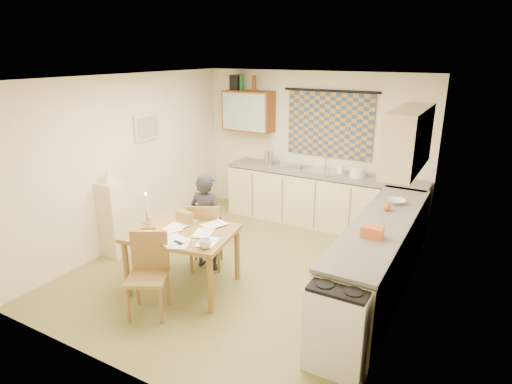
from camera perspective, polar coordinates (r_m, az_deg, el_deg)
The scene contains 44 objects.
floor at distance 5.89m, azimuth -1.41°, elevation -10.17°, with size 4.00×4.50×0.02m, color olive.
ceiling at distance 5.19m, azimuth -1.63°, elevation 15.10°, with size 4.00×4.50×0.02m, color white.
wall_back at distance 7.38m, azimuth 7.52°, elevation 6.01°, with size 4.00×0.02×2.50m, color beige.
wall_front at distance 3.77m, azimuth -19.42°, elevation -7.00°, with size 4.00×0.02×2.50m, color beige.
wall_left at distance 6.63m, azimuth -16.66°, elevation 4.00°, with size 0.02×4.50×2.50m, color beige.
wall_right at distance 4.76m, azimuth 19.81°, elevation -1.81°, with size 0.02×4.50×2.50m, color beige.
window_blind at distance 7.17m, azimuth 9.77°, elevation 8.79°, with size 1.45×0.03×1.05m, color navy.
curtain_rod at distance 7.08m, azimuth 9.96°, elevation 13.16°, with size 0.04×0.04×1.60m, color black.
wall_cabinet at distance 7.63m, azimuth -1.00°, elevation 10.74°, with size 0.90×0.34×0.70m, color #622F0D.
wall_cabinet_glass at distance 7.48m, azimuth -1.67°, elevation 10.59°, with size 0.84×0.02×0.64m, color #99B2A5.
upper_cabinet_right at distance 5.16m, azimuth 19.65°, elevation 6.65°, with size 0.34×1.30×0.70m, color beige.
framed_print at distance 6.79m, azimuth -14.36°, elevation 8.41°, with size 0.04×0.50×0.40m, color beige.
print_canvas at distance 6.78m, azimuth -14.20°, elevation 8.40°, with size 0.01×0.42×0.32m, color beige.
counter_back at distance 7.21m, azimuth 8.71°, elevation -0.95°, with size 3.30×0.62×0.92m.
counter_right at distance 5.36m, azimuth 16.14°, elevation -8.45°, with size 0.62×2.95×0.92m.
stove at distance 4.17m, azimuth 11.21°, elevation -16.76°, with size 0.55×0.55×0.85m.
sink at distance 7.09m, azimuth 8.67°, elevation 2.36°, with size 0.55×0.45×0.10m, color silver.
tap at distance 7.21m, azimuth 9.27°, elevation 4.07°, with size 0.03×0.03×0.28m, color silver.
dish_rack at distance 7.28m, azimuth 4.56°, elevation 3.50°, with size 0.35×0.30×0.06m, color silver.
kettle at distance 7.42m, azimuth 1.81°, elevation 4.56°, with size 0.18×0.18×0.24m, color silver.
mixing_bowl at distance 6.88m, azimuth 13.37°, elevation 2.62°, with size 0.24×0.24×0.16m, color white.
soap_bottle at distance 7.00m, azimuth 11.30°, elevation 3.21°, with size 0.12×0.12×0.20m, color white.
bowl at distance 5.83m, azimuth 18.24°, elevation -1.19°, with size 0.29×0.29×0.05m, color white.
orange_bag at distance 4.70m, azimuth 15.25°, elevation -5.15°, with size 0.22×0.16×0.12m, color #D45F2B.
fruit_orange at distance 5.52m, azimuth 17.05°, elevation -1.90°, with size 0.10×0.10×0.10m, color #D45F2B.
speaker at distance 7.71m, azimuth -2.70°, elevation 14.39°, with size 0.16×0.20×0.26m, color black.
bottle_green at distance 7.65m, azimuth -2.01°, elevation 14.37°, with size 0.07×0.07×0.26m, color #195926.
bottle_brown at distance 7.52m, azimuth -0.25°, elevation 14.32°, with size 0.07×0.07×0.26m, color #622F0D.
dining_table at distance 5.36m, azimuth -9.62°, elevation -8.82°, with size 1.35×1.11×0.75m.
chair_far at distance 5.84m, azimuth -6.63°, elevation -7.30°, with size 0.57×0.57×0.93m.
chair_near at distance 4.99m, azimuth -14.13°, elevation -12.55°, with size 0.56×0.56×0.92m.
person at distance 5.69m, azimuth -6.59°, elevation -3.92°, with size 0.50×0.34×1.32m, color black.
shelf_stand at distance 6.37m, azimuth -18.49°, elevation -3.46°, with size 0.32×0.30×1.08m, color beige.
lampshade at distance 6.17m, azimuth -19.09°, elevation 2.18°, with size 0.20×0.20×0.22m, color beige.
letter_rack at distance 5.39m, azimuth -9.50°, elevation -3.37°, with size 0.22×0.10×0.16m, color brown.
mug at distance 4.72m, azimuth -6.81°, elevation -6.85°, with size 0.14×0.14×0.10m, color white.
magazine at distance 5.24m, azimuth -15.41°, elevation -5.29°, with size 0.30×0.32×0.02m, color maroon.
book at distance 5.29m, azimuth -14.10°, elevation -4.97°, with size 0.26×0.31×0.02m, color #D45F2B.
orange_box at distance 5.11m, azimuth -14.25°, elevation -5.71°, with size 0.12×0.08×0.04m, color #D45F2B.
eyeglasses at distance 4.89m, azimuth -10.37°, elevation -6.70°, with size 0.13×0.04×0.02m, color black.
candle_holder at distance 5.46m, azimuth -14.19°, elevation -3.33°, with size 0.06×0.06×0.18m, color silver.
candle at distance 5.35m, azimuth -14.40°, elevation -1.48°, with size 0.02×0.02×0.22m, color white.
candle_flame at distance 5.33m, azimuth -14.55°, elevation -0.18°, with size 0.02×0.02×0.02m, color #FFCC66.
papers at distance 5.15m, azimuth -9.96°, elevation -5.31°, with size 0.93×1.00×0.02m.
Camera 1 is at (2.65, -4.46, 2.79)m, focal length 30.00 mm.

